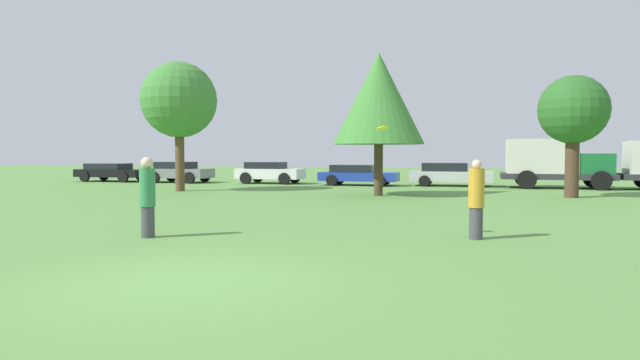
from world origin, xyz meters
TOP-DOWN VIEW (x-y plane):
  - ground_plane at (0.00, 0.00)m, footprint 120.00×120.00m
  - person_thrower at (-2.76, 3.42)m, footprint 0.33×0.33m
  - person_catcher at (4.13, 4.99)m, footprint 0.33×0.33m
  - frisbee at (2.17, 4.64)m, footprint 0.26×0.25m
  - tree_0 at (-9.24, 16.46)m, footprint 3.59×3.59m
  - tree_1 at (0.36, 16.14)m, footprint 3.88×3.88m
  - tree_2 at (8.17, 17.12)m, footprint 2.77×2.77m
  - parked_car_black at (-17.84, 23.22)m, footprint 4.66×2.12m
  - parked_car_grey at (-13.05, 23.17)m, footprint 3.90×2.19m
  - parked_car_white at (-7.30, 23.61)m, footprint 3.97×2.10m
  - parked_car_blue at (-1.87, 23.09)m, footprint 4.44×2.00m
  - parked_car_silver at (3.16, 23.78)m, footprint 4.44×2.18m
  - delivery_truck_green at (8.37, 23.26)m, footprint 5.53×2.64m

SIDE VIEW (x-z plane):
  - ground_plane at x=0.00m, z-range 0.00..0.00m
  - parked_car_blue at x=-1.87m, z-range 0.03..1.18m
  - parked_car_black at x=-17.84m, z-range 0.06..1.21m
  - parked_car_silver at x=3.16m, z-range 0.02..1.30m
  - parked_car_grey at x=-13.05m, z-range 0.05..1.32m
  - parked_car_white at x=-7.30m, z-range 0.05..1.32m
  - person_catcher at x=4.13m, z-range 0.00..1.70m
  - person_thrower at x=-2.76m, z-range 0.02..1.77m
  - delivery_truck_green at x=8.37m, z-range 0.09..2.63m
  - frisbee at x=2.17m, z-range 2.31..2.42m
  - tree_2 at x=8.17m, z-range 1.02..6.00m
  - tree_1 at x=0.36m, z-range 1.08..7.17m
  - tree_0 at x=-9.24m, z-range 1.24..7.38m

